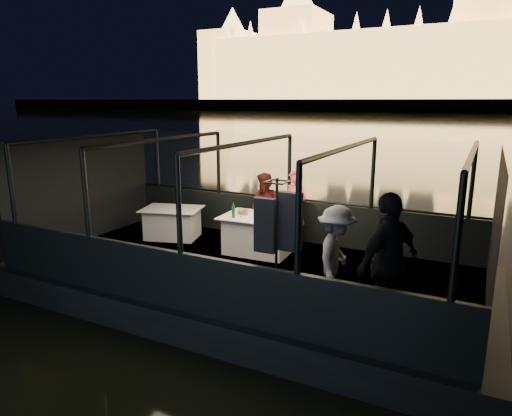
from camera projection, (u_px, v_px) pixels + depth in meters
The scene contains 30 objects.
river_water at pixel (466, 122), 78.03m from camera, with size 500.00×500.00×0.00m, color black.
boat_hull at pixel (246, 292), 8.60m from camera, with size 8.60×4.40×1.00m, color black.
boat_deck at pixel (246, 268), 8.49m from camera, with size 8.00×4.00×0.04m, color black.
gunwale_port at pixel (289, 220), 10.12m from camera, with size 8.00×0.08×0.90m, color black.
gunwale_starboard at pixel (182, 282), 6.65m from camera, with size 8.00×0.08×0.90m, color black.
cabin_glass_port at pixel (289, 168), 9.86m from camera, with size 8.00×0.02×1.40m, color #99B2B2, non-canonical shape.
cabin_glass_starboard at pixel (179, 205), 6.39m from camera, with size 8.00×0.02×1.40m, color #99B2B2, non-canonical shape.
cabin_roof_glass at pixel (246, 143), 7.96m from camera, with size 8.00×4.00×0.02m, color #99B2B2, non-canonical shape.
end_wall_fore at pixel (85, 188), 9.99m from camera, with size 0.02×4.00×2.30m, color black, non-canonical shape.
end_wall_aft at pixel (494, 236), 6.46m from camera, with size 0.02×4.00×2.30m, color black, non-canonical shape.
canopy_ribs at pixel (246, 207), 8.22m from camera, with size 8.00×4.00×2.30m, color black, non-canonical shape.
embankment at pixel (483, 107), 190.62m from camera, with size 400.00×140.00×6.00m, color #423D33.
parliament_building at pixel (490, 23), 153.82m from camera, with size 220.00×32.00×60.00m, color #F2D18C, non-canonical shape.
dining_table_central at pixel (258, 235), 9.21m from camera, with size 1.45×1.05×0.77m, color silver.
dining_table_aft at pixel (172, 221), 10.24m from camera, with size 1.29×0.93×0.68m, color white.
chair_port_left at pixel (266, 226), 9.60m from camera, with size 0.42×0.42×0.90m, color black.
chair_port_right at pixel (285, 228), 9.43m from camera, with size 0.39×0.39×0.84m, color black.
coat_stand at pixel (276, 254), 6.46m from camera, with size 0.56×0.44×2.00m, color black, non-canonical shape.
person_woman_coral at pixel (295, 212), 9.58m from camera, with size 0.59×0.39×1.63m, color #D34C5C.
person_man_maroon at pixel (265, 209), 9.84m from camera, with size 0.73×0.57×1.52m, color #3E1311.
passenger_stripe at pixel (336, 253), 6.68m from camera, with size 1.01×0.57×1.56m, color silver.
passenger_dark at pixel (388, 270), 6.01m from camera, with size 1.12×0.47×1.90m, color black.
wine_bottle at pixel (233, 210), 9.00m from camera, with size 0.06×0.06×0.30m, color #153B1D.
bread_basket at pixel (243, 212), 9.31m from camera, with size 0.21×0.21×0.08m, color brown.
amber_candle at pixel (270, 216), 8.98m from camera, with size 0.06×0.06×0.08m, color #FAB03E.
plate_near at pixel (272, 222), 8.67m from camera, with size 0.27×0.27×0.02m, color white.
plate_far at pixel (255, 215), 9.20m from camera, with size 0.24×0.24×0.01m, color white.
wine_glass_white at pixel (241, 212), 9.05m from camera, with size 0.06×0.06×0.18m, color silver, non-canonical shape.
wine_glass_red at pixel (275, 212), 9.07m from camera, with size 0.06×0.06×0.19m, color white, non-canonical shape.
wine_glass_empty at pixel (262, 216), 8.75m from camera, with size 0.06×0.06×0.19m, color silver, non-canonical shape.
Camera 1 is at (3.79, -7.06, 3.52)m, focal length 32.00 mm.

